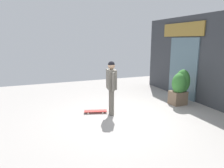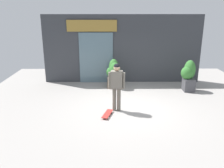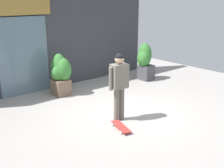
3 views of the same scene
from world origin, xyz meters
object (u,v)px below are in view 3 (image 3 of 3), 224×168
at_px(skateboard, 121,126).
at_px(planter_box_left, 145,60).
at_px(planter_box_right, 61,73).
at_px(skateboarder, 119,80).

height_order(skateboard, planter_box_left, planter_box_left).
xyz_separation_m(skateboard, planter_box_right, (0.25, 3.14, 0.65)).
height_order(skateboarder, planter_box_right, skateboarder).
relative_size(skateboarder, planter_box_right, 1.32).
bearing_deg(planter_box_left, planter_box_right, 171.02).
bearing_deg(skateboard, planter_box_left, 142.60).
height_order(skateboard, planter_box_right, planter_box_right).
xyz_separation_m(planter_box_left, planter_box_right, (-3.29, 0.52, -0.02)).
distance_m(skateboarder, planter_box_right, 2.73).
bearing_deg(skateboarder, skateboard, -28.48).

